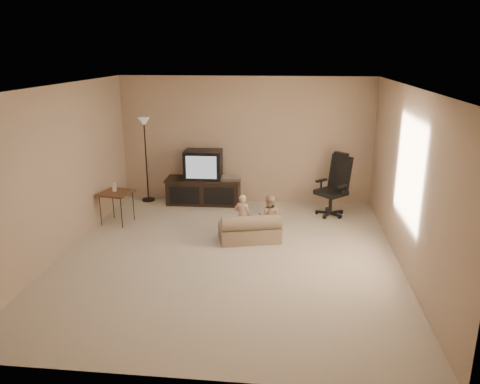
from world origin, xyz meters
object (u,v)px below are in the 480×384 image
object	(u,v)px
child_sofa	(250,230)
toddler_left	(242,215)
toddler_right	(269,217)
floor_lamp	(145,141)
tv_stand	(204,182)
side_table	(116,193)
office_chair	(334,193)

from	to	relation	value
child_sofa	toddler_left	xyz separation A→B (m)	(-0.15, 0.21, 0.17)
toddler_right	floor_lamp	bearing A→B (deg)	-30.61
tv_stand	child_sofa	size ratio (longest dim) A/B	1.42
side_table	child_sofa	size ratio (longest dim) A/B	0.73
toddler_left	toddler_right	distance (m)	0.44
side_table	office_chair	bearing A→B (deg)	12.42
floor_lamp	toddler_right	xyz separation A→B (m)	(2.57, -1.74, -0.87)
tv_stand	toddler_left	distance (m)	1.90
toddler_right	side_table	bearing A→B (deg)	-5.04
floor_lamp	office_chair	bearing A→B (deg)	-7.34
office_chair	toddler_left	world-z (taller)	office_chair
child_sofa	toddler_left	distance (m)	0.31
side_table	child_sofa	xyz separation A→B (m)	(2.43, -0.59, -0.36)
office_chair	side_table	xyz separation A→B (m)	(-3.87, -0.85, 0.13)
tv_stand	floor_lamp	distance (m)	1.42
side_table	toddler_left	distance (m)	2.32
toddler_left	toddler_right	bearing A→B (deg)	178.36
side_table	child_sofa	distance (m)	2.52
tv_stand	child_sofa	distance (m)	2.17
office_chair	floor_lamp	world-z (taller)	floor_lamp
floor_lamp	toddler_right	world-z (taller)	floor_lamp
floor_lamp	toddler_left	xyz separation A→B (m)	(2.12, -1.71, -0.88)
floor_lamp	toddler_right	distance (m)	3.22
office_chair	toddler_right	bearing A→B (deg)	-86.30
floor_lamp	child_sofa	bearing A→B (deg)	-40.22
office_chair	side_table	world-z (taller)	office_chair
office_chair	side_table	size ratio (longest dim) A/B	1.51
tv_stand	child_sofa	world-z (taller)	tv_stand
tv_stand	toddler_right	world-z (taller)	tv_stand
side_table	floor_lamp	xyz separation A→B (m)	(0.16, 1.33, 0.68)
side_table	child_sofa	bearing A→B (deg)	-13.62
toddler_right	toddler_left	bearing A→B (deg)	-0.82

